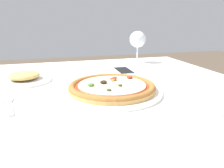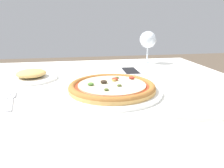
{
  "view_description": "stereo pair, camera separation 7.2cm",
  "coord_description": "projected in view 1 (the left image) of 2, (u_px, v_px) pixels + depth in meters",
  "views": [
    {
      "loc": [
        -0.11,
        -0.74,
        0.96
      ],
      "look_at": [
        0.08,
        -0.08,
        0.75
      ],
      "focal_mm": 35.0,
      "sensor_mm": 36.0,
      "label": 1
    },
    {
      "loc": [
        -0.04,
        -0.76,
        0.96
      ],
      "look_at": [
        0.08,
        -0.08,
        0.75
      ],
      "focal_mm": 35.0,
      "sensor_mm": 36.0,
      "label": 2
    }
  ],
  "objects": [
    {
      "name": "side_plate",
      "position": [
        24.0,
        78.0,
        0.85
      ],
      "size": [
        0.2,
        0.2,
        0.04
      ],
      "color": "white",
      "rests_on": "dining_table"
    },
    {
      "name": "cell_phone",
      "position": [
        124.0,
        71.0,
        1.0
      ],
      "size": [
        0.07,
        0.15,
        0.01
      ],
      "color": "white",
      "rests_on": "dining_table"
    },
    {
      "name": "napkin_folded",
      "position": [
        207.0,
        108.0,
        0.59
      ],
      "size": [
        0.18,
        0.15,
        0.01
      ],
      "color": "silver",
      "rests_on": "dining_table"
    },
    {
      "name": "wine_glass_far_left",
      "position": [
        138.0,
        40.0,
        1.19
      ],
      "size": [
        0.09,
        0.09,
        0.17
      ],
      "color": "silver",
      "rests_on": "dining_table"
    },
    {
      "name": "pizza_plate",
      "position": [
        112.0,
        88.0,
        0.72
      ],
      "size": [
        0.33,
        0.33,
        0.04
      ],
      "color": "white",
      "rests_on": "dining_table"
    },
    {
      "name": "fork",
      "position": [
        9.0,
        104.0,
        0.62
      ],
      "size": [
        0.06,
        0.17,
        0.0
      ],
      "color": "silver",
      "rests_on": "dining_table"
    },
    {
      "name": "dining_table",
      "position": [
        86.0,
        109.0,
        0.8
      ],
      "size": [
        1.24,
        1.05,
        0.72
      ],
      "color": "brown",
      "rests_on": "ground_plane"
    }
  ]
}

